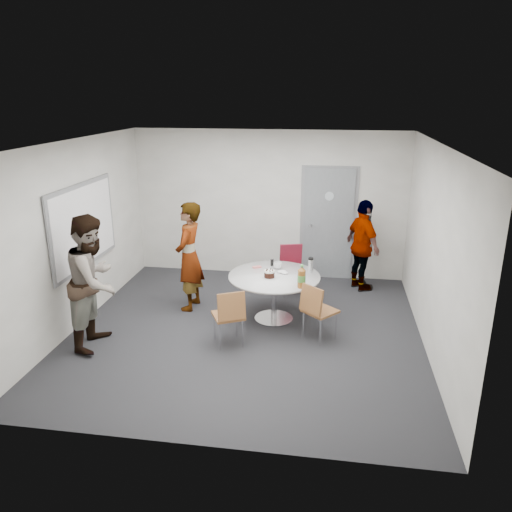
% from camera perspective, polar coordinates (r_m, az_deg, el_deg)
% --- Properties ---
extents(floor, '(5.00, 5.00, 0.00)m').
position_cam_1_polar(floor, '(7.36, -1.15, -8.63)').
color(floor, black).
rests_on(floor, ground).
extents(ceiling, '(5.00, 5.00, 0.00)m').
position_cam_1_polar(ceiling, '(6.59, -1.30, 12.79)').
color(ceiling, silver).
rests_on(ceiling, wall_back).
extents(wall_back, '(5.00, 0.00, 5.00)m').
position_cam_1_polar(wall_back, '(9.25, 1.47, 5.91)').
color(wall_back, '#B7B6AE').
rests_on(wall_back, floor).
extents(wall_left, '(0.00, 5.00, 5.00)m').
position_cam_1_polar(wall_left, '(7.68, -19.94, 2.22)').
color(wall_left, '#B7B6AE').
rests_on(wall_left, floor).
extents(wall_right, '(0.00, 5.00, 5.00)m').
position_cam_1_polar(wall_right, '(6.89, 19.72, 0.48)').
color(wall_right, '#B7B6AE').
rests_on(wall_right, floor).
extents(wall_front, '(5.00, 0.00, 5.00)m').
position_cam_1_polar(wall_front, '(4.57, -6.69, -7.50)').
color(wall_front, '#B7B6AE').
rests_on(wall_front, floor).
extents(door, '(1.02, 0.17, 2.12)m').
position_cam_1_polar(door, '(9.23, 8.24, 3.64)').
color(door, slate).
rests_on(door, wall_back).
extents(whiteboard, '(0.04, 1.90, 1.25)m').
position_cam_1_polar(whiteboard, '(7.80, -19.08, 3.33)').
color(whiteboard, gray).
rests_on(whiteboard, wall_left).
extents(table, '(1.37, 1.37, 1.05)m').
position_cam_1_polar(table, '(7.48, 2.33, -2.93)').
color(table, silver).
rests_on(table, floor).
extents(chair_near_left, '(0.53, 0.55, 0.83)m').
position_cam_1_polar(chair_near_left, '(6.76, -3.03, -6.50)').
color(chair_near_left, brown).
rests_on(chair_near_left, floor).
extents(chair_near_right, '(0.58, 0.58, 0.83)m').
position_cam_1_polar(chair_near_right, '(6.95, 6.91, -5.84)').
color(chair_near_right, brown).
rests_on(chair_near_right, floor).
extents(chair_far, '(0.49, 0.52, 0.85)m').
position_cam_1_polar(chair_far, '(8.57, 4.11, -0.94)').
color(chair_far, maroon).
rests_on(chair_far, floor).
extents(person_main, '(0.45, 0.66, 1.73)m').
position_cam_1_polar(person_main, '(7.90, -7.65, -0.05)').
color(person_main, '#A5C6EA').
rests_on(person_main, floor).
extents(person_left, '(0.71, 0.91, 1.83)m').
position_cam_1_polar(person_left, '(7.02, -18.04, -2.77)').
color(person_left, white).
rests_on(person_left, floor).
extents(person_right, '(0.79, 1.01, 1.60)m').
position_cam_1_polar(person_right, '(8.80, 12.10, 1.16)').
color(person_right, black).
rests_on(person_right, floor).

